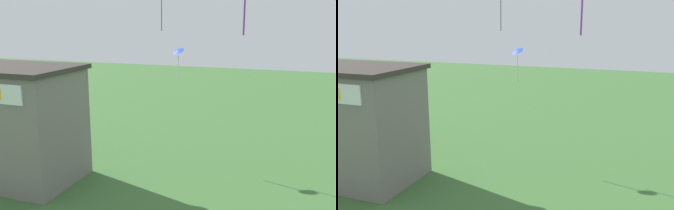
{
  "view_description": "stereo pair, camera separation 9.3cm",
  "coord_description": "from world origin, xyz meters",
  "views": [
    {
      "loc": [
        4.24,
        -3.68,
        8.29
      ],
      "look_at": [
        0.0,
        7.98,
        5.42
      ],
      "focal_mm": 40.0,
      "sensor_mm": 36.0,
      "label": 1
    },
    {
      "loc": [
        4.33,
        -3.64,
        8.29
      ],
      "look_at": [
        0.0,
        7.98,
        5.42
      ],
      "focal_mm": 40.0,
      "sensor_mm": 36.0,
      "label": 2
    }
  ],
  "objects": [
    {
      "name": "kite_blue_delta",
      "position": [
        -2.58,
        16.8,
        6.34
      ],
      "size": [
        0.91,
        0.87,
        2.09
      ],
      "color": "blue"
    }
  ]
}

